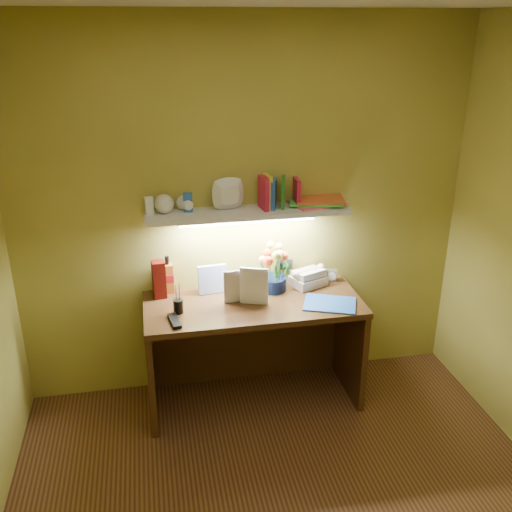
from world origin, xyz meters
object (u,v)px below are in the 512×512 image
(flower_bouquet, at_px, (273,268))
(telephone, at_px, (308,276))
(whisky_bottle, at_px, (168,274))
(desk_clock, at_px, (331,275))
(desk, at_px, (254,352))

(flower_bouquet, bearing_deg, telephone, 5.23)
(telephone, xyz_separation_m, whisky_bottle, (-0.94, 0.08, 0.06))
(desk_clock, relative_size, whisky_bottle, 0.32)
(whisky_bottle, bearing_deg, desk_clock, -1.97)
(desk_clock, height_order, whisky_bottle, whisky_bottle)
(whisky_bottle, bearing_deg, flower_bouquet, -8.22)
(desk_clock, distance_m, whisky_bottle, 1.12)
(desk, xyz_separation_m, desk_clock, (0.59, 0.22, 0.42))
(telephone, xyz_separation_m, desk_clock, (0.17, 0.04, -0.03))
(telephone, bearing_deg, desk, -178.75)
(desk, relative_size, flower_bouquet, 4.42)
(desk, height_order, desk_clock, desk_clock)
(desk, height_order, whisky_bottle, whisky_bottle)
(desk_clock, bearing_deg, desk, -137.10)
(telephone, relative_size, whisky_bottle, 0.87)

